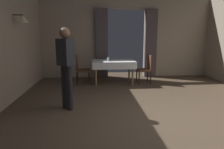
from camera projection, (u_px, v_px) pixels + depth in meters
The scene contains 8 objects.
ground at pixel (159, 121), 3.74m from camera, with size 10.08×10.08×0.00m, color #4C3D2D.
wall_back at pixel (126, 37), 7.54m from camera, with size 6.40×0.27×3.00m.
dining_table_mid at pixel (113, 63), 6.60m from camera, with size 1.40×0.89×0.75m.
chair_mid_left at pixel (80, 68), 6.57m from camera, with size 0.44×0.44×0.93m.
chair_mid_right at pixel (146, 68), 6.64m from camera, with size 0.44×0.44×0.93m.
glass_mid_a at pixel (108, 59), 6.44m from camera, with size 0.07×0.07×0.12m, color silver.
plate_mid_b at pixel (104, 60), 6.74m from camera, with size 0.20×0.20×0.01m, color white.
person_waiter_by_doorway at pixel (66, 62), 4.15m from camera, with size 0.41×0.41×1.72m.
Camera 1 is at (-1.17, -3.42, 1.56)m, focal length 32.24 mm.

